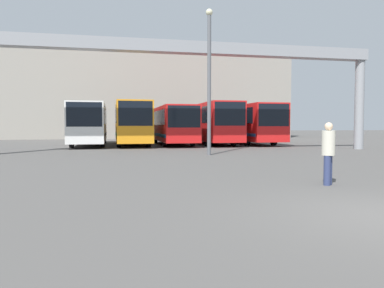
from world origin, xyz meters
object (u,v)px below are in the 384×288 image
(lamp_post, at_px, (209,76))
(bus_slot_1, at_px, (132,121))
(pedestrian_mid_right, at_px, (328,152))
(bus_slot_4, at_px, (246,122))
(bus_slot_0, at_px, (90,122))
(bus_slot_3, at_px, (210,121))
(bus_slot_2, at_px, (172,123))

(lamp_post, bearing_deg, bus_slot_1, 107.72)
(pedestrian_mid_right, height_order, lamp_post, lamp_post)
(bus_slot_4, bearing_deg, lamp_post, -118.95)
(bus_slot_1, distance_m, lamp_post, 11.78)
(bus_slot_1, relative_size, pedestrian_mid_right, 6.24)
(bus_slot_4, distance_m, lamp_post, 13.29)
(bus_slot_0, xyz_separation_m, bus_slot_3, (9.85, -0.03, 0.08))
(bus_slot_0, height_order, pedestrian_mid_right, bus_slot_0)
(bus_slot_0, bearing_deg, pedestrian_mid_right, -71.36)
(bus_slot_2, bearing_deg, pedestrian_mid_right, -87.86)
(bus_slot_0, height_order, bus_slot_3, bus_slot_3)
(bus_slot_0, distance_m, bus_slot_2, 6.59)
(pedestrian_mid_right, bearing_deg, bus_slot_0, -115.47)
(bus_slot_0, xyz_separation_m, pedestrian_mid_right, (7.36, -21.82, -0.95))
(bus_slot_0, xyz_separation_m, bus_slot_2, (6.57, -0.54, -0.08))
(bus_slot_2, bearing_deg, bus_slot_3, 8.96)
(pedestrian_mid_right, bearing_deg, bus_slot_2, -131.97)
(bus_slot_1, bearing_deg, bus_slot_2, -1.28)
(bus_slot_0, bearing_deg, bus_slot_1, -8.14)
(bus_slot_1, relative_size, bus_slot_3, 0.92)
(bus_slot_1, distance_m, bus_slot_4, 9.86)
(bus_slot_1, distance_m, bus_slot_2, 3.29)
(bus_slot_3, distance_m, lamp_post, 12.07)
(bus_slot_3, bearing_deg, lamp_post, -104.92)
(bus_slot_0, relative_size, bus_slot_1, 1.09)
(bus_slot_2, height_order, bus_slot_4, bus_slot_4)
(bus_slot_4, relative_size, lamp_post, 1.47)
(bus_slot_1, distance_m, pedestrian_mid_right, 21.76)
(bus_slot_2, xyz_separation_m, pedestrian_mid_right, (0.79, -21.28, -0.87))
(bus_slot_0, bearing_deg, bus_slot_4, -0.11)
(bus_slot_3, distance_m, pedestrian_mid_right, 21.97)
(bus_slot_1, xyz_separation_m, bus_slot_2, (3.28, -0.07, -0.15))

